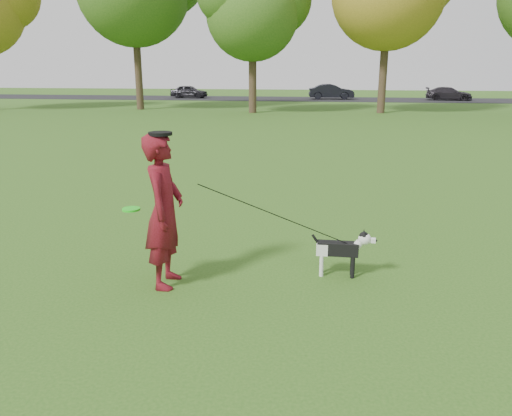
% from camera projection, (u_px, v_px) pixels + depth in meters
% --- Properties ---
extents(ground, '(120.00, 120.00, 0.00)m').
position_uv_depth(ground, '(257.00, 280.00, 6.74)').
color(ground, '#285116').
rests_on(ground, ground).
extents(road, '(120.00, 7.00, 0.02)m').
position_uv_depth(road, '(321.00, 99.00, 44.82)').
color(road, black).
rests_on(road, ground).
extents(man, '(0.51, 0.75, 2.00)m').
position_uv_depth(man, '(164.00, 211.00, 6.36)').
color(man, '#590C0F').
rests_on(man, ground).
extents(dog, '(0.88, 0.18, 0.67)m').
position_uv_depth(dog, '(343.00, 248.00, 6.78)').
color(dog, black).
rests_on(dog, ground).
extents(car_left, '(3.51, 1.60, 1.17)m').
position_uv_depth(car_left, '(189.00, 91.00, 46.38)').
color(car_left, black).
rests_on(car_left, road).
extents(car_mid, '(4.10, 1.71, 1.32)m').
position_uv_depth(car_mid, '(331.00, 92.00, 44.51)').
color(car_mid, black).
rests_on(car_mid, road).
extents(car_right, '(4.01, 2.03, 1.12)m').
position_uv_depth(car_right, '(449.00, 94.00, 43.12)').
color(car_right, black).
rests_on(car_right, road).
extents(man_held_items, '(2.94, 0.80, 1.56)m').
position_uv_depth(man_held_items, '(278.00, 216.00, 6.44)').
color(man_held_items, '#20DE1C').
rests_on(man_held_items, ground).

